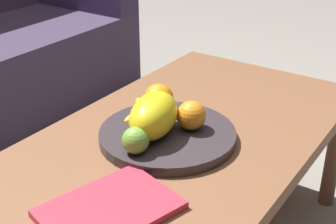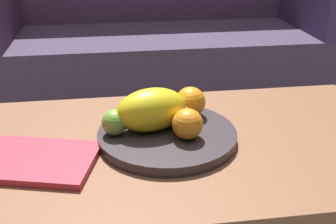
{
  "view_description": "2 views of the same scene",
  "coord_description": "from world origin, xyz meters",
  "px_view_note": "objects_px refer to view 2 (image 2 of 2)",
  "views": [
    {
      "loc": [
        -0.84,
        -0.56,
        1.01
      ],
      "look_at": [
        0.0,
        0.01,
        0.5
      ],
      "focal_mm": 50.65,
      "sensor_mm": 36.0,
      "label": 1
    },
    {
      "loc": [
        -0.13,
        -0.88,
        0.91
      ],
      "look_at": [
        0.0,
        0.01,
        0.5
      ],
      "focal_mm": 44.62,
      "sensor_mm": 36.0,
      "label": 2
    }
  ],
  "objects_px": {
    "magazine": "(37,161)",
    "orange_front": "(187,124)",
    "banana_bunch": "(159,113)",
    "coffee_table": "(168,158)",
    "fruit_bowl": "(168,135)",
    "couch": "(160,46)",
    "apple_front": "(115,122)",
    "orange_left": "(190,102)",
    "melon_large_front": "(152,110)"
  },
  "relations": [
    {
      "from": "apple_front",
      "to": "banana_bunch",
      "type": "distance_m",
      "value": 0.12
    },
    {
      "from": "orange_front",
      "to": "magazine",
      "type": "distance_m",
      "value": 0.34
    },
    {
      "from": "orange_front",
      "to": "apple_front",
      "type": "relative_size",
      "value": 1.16
    },
    {
      "from": "couch",
      "to": "orange_left",
      "type": "xyz_separation_m",
      "value": [
        -0.07,
        -1.17,
        0.18
      ]
    },
    {
      "from": "coffee_table",
      "to": "fruit_bowl",
      "type": "bearing_deg",
      "value": 80.17
    },
    {
      "from": "banana_bunch",
      "to": "magazine",
      "type": "xyz_separation_m",
      "value": [
        -0.28,
        -0.11,
        -0.05
      ]
    },
    {
      "from": "orange_front",
      "to": "apple_front",
      "type": "xyz_separation_m",
      "value": [
        -0.17,
        0.04,
        -0.01
      ]
    },
    {
      "from": "melon_large_front",
      "to": "magazine",
      "type": "height_order",
      "value": "melon_large_front"
    },
    {
      "from": "couch",
      "to": "orange_front",
      "type": "relative_size",
      "value": 23.47
    },
    {
      "from": "coffee_table",
      "to": "orange_front",
      "type": "xyz_separation_m",
      "value": [
        0.04,
        -0.03,
        0.11
      ]
    },
    {
      "from": "coffee_table",
      "to": "apple_front",
      "type": "xyz_separation_m",
      "value": [
        -0.12,
        0.01,
        0.1
      ]
    },
    {
      "from": "coffee_table",
      "to": "banana_bunch",
      "type": "distance_m",
      "value": 0.11
    },
    {
      "from": "couch",
      "to": "fruit_bowl",
      "type": "height_order",
      "value": "couch"
    },
    {
      "from": "banana_bunch",
      "to": "coffee_table",
      "type": "bearing_deg",
      "value": -74.08
    },
    {
      "from": "coffee_table",
      "to": "melon_large_front",
      "type": "xyz_separation_m",
      "value": [
        -0.04,
        0.03,
        0.12
      ]
    },
    {
      "from": "apple_front",
      "to": "magazine",
      "type": "bearing_deg",
      "value": -158.33
    },
    {
      "from": "coffee_table",
      "to": "melon_large_front",
      "type": "bearing_deg",
      "value": 141.63
    },
    {
      "from": "fruit_bowl",
      "to": "banana_bunch",
      "type": "height_order",
      "value": "banana_bunch"
    },
    {
      "from": "couch",
      "to": "fruit_bowl",
      "type": "distance_m",
      "value": 1.26
    },
    {
      "from": "magazine",
      "to": "banana_bunch",
      "type": "bearing_deg",
      "value": 35.88
    },
    {
      "from": "orange_front",
      "to": "banana_bunch",
      "type": "xyz_separation_m",
      "value": [
        -0.06,
        0.08,
        -0.01
      ]
    },
    {
      "from": "coffee_table",
      "to": "magazine",
      "type": "height_order",
      "value": "magazine"
    },
    {
      "from": "coffee_table",
      "to": "melon_large_front",
      "type": "height_order",
      "value": "melon_large_front"
    },
    {
      "from": "orange_front",
      "to": "apple_front",
      "type": "height_order",
      "value": "orange_front"
    },
    {
      "from": "banana_bunch",
      "to": "apple_front",
      "type": "bearing_deg",
      "value": -160.87
    },
    {
      "from": "couch",
      "to": "orange_front",
      "type": "height_order",
      "value": "couch"
    },
    {
      "from": "coffee_table",
      "to": "apple_front",
      "type": "bearing_deg",
      "value": 173.67
    },
    {
      "from": "coffee_table",
      "to": "banana_bunch",
      "type": "bearing_deg",
      "value": 105.92
    },
    {
      "from": "orange_left",
      "to": "magazine",
      "type": "distance_m",
      "value": 0.4
    },
    {
      "from": "banana_bunch",
      "to": "magazine",
      "type": "bearing_deg",
      "value": -159.3
    },
    {
      "from": "orange_front",
      "to": "fruit_bowl",
      "type": "bearing_deg",
      "value": 133.07
    },
    {
      "from": "orange_left",
      "to": "coffee_table",
      "type": "bearing_deg",
      "value": -128.82
    },
    {
      "from": "fruit_bowl",
      "to": "banana_bunch",
      "type": "relative_size",
      "value": 1.95
    },
    {
      "from": "orange_left",
      "to": "magazine",
      "type": "relative_size",
      "value": 0.31
    },
    {
      "from": "orange_left",
      "to": "banana_bunch",
      "type": "bearing_deg",
      "value": -156.79
    },
    {
      "from": "coffee_table",
      "to": "orange_front",
      "type": "distance_m",
      "value": 0.12
    },
    {
      "from": "fruit_bowl",
      "to": "orange_front",
      "type": "relative_size",
      "value": 4.65
    },
    {
      "from": "melon_large_front",
      "to": "apple_front",
      "type": "relative_size",
      "value": 2.78
    },
    {
      "from": "orange_front",
      "to": "magazine",
      "type": "xyz_separation_m",
      "value": [
        -0.34,
        -0.03,
        -0.05
      ]
    },
    {
      "from": "fruit_bowl",
      "to": "orange_front",
      "type": "bearing_deg",
      "value": -46.93
    },
    {
      "from": "couch",
      "to": "melon_large_front",
      "type": "height_order",
      "value": "couch"
    },
    {
      "from": "melon_large_front",
      "to": "apple_front",
      "type": "xyz_separation_m",
      "value": [
        -0.09,
        -0.01,
        -0.02
      ]
    },
    {
      "from": "orange_left",
      "to": "banana_bunch",
      "type": "relative_size",
      "value": 0.45
    },
    {
      "from": "magazine",
      "to": "coffee_table",
      "type": "bearing_deg",
      "value": 25.68
    },
    {
      "from": "orange_front",
      "to": "banana_bunch",
      "type": "bearing_deg",
      "value": 124.53
    },
    {
      "from": "orange_front",
      "to": "banana_bunch",
      "type": "relative_size",
      "value": 0.42
    },
    {
      "from": "magazine",
      "to": "orange_front",
      "type": "bearing_deg",
      "value": 19.47
    },
    {
      "from": "coffee_table",
      "to": "magazine",
      "type": "xyz_separation_m",
      "value": [
        -0.3,
        -0.06,
        0.05
      ]
    },
    {
      "from": "orange_front",
      "to": "orange_left",
      "type": "bearing_deg",
      "value": 75.77
    },
    {
      "from": "couch",
      "to": "magazine",
      "type": "relative_size",
      "value": 6.8
    }
  ]
}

